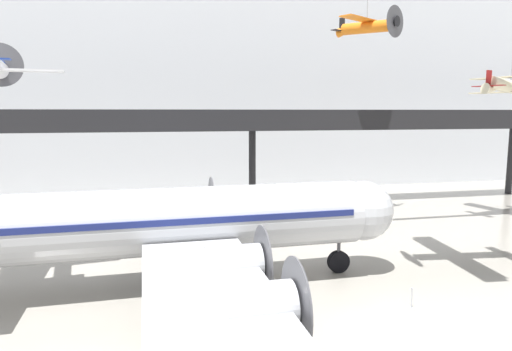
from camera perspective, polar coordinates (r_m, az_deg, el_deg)
ground_plane at (r=20.90m, az=16.69°, el=-19.03°), size 260.00×260.00×0.00m
hangar_back_wall at (r=55.84m, az=-2.74°, el=11.65°), size 140.00×3.00×25.93m
mezzanine_walkway at (r=44.48m, az=-0.21°, el=6.12°), size 110.00×3.20×9.58m
airliner_silver_main at (r=24.59m, az=-10.53°, el=-5.76°), size 26.14×29.69×10.39m
suspended_plane_cream_biplane at (r=44.81m, az=29.23°, el=9.73°), size 6.46×7.76×11.90m
suspended_plane_orange_highwing at (r=44.38m, az=13.70°, el=17.62°), size 7.13×6.44×6.90m
stanchion_barrier at (r=23.84m, az=18.86°, el=-14.77°), size 0.36×0.36×1.08m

